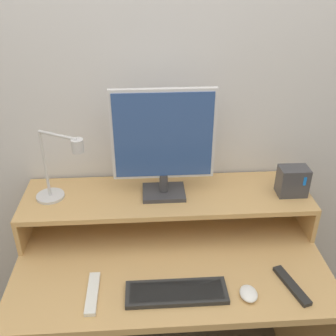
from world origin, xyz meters
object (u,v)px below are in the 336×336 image
router_dock (293,181)px  keyboard (176,292)px  mouse (249,294)px  remote_secondary (292,285)px  remote_control (93,293)px  monitor (163,142)px  desk_lamp (58,173)px

router_dock → keyboard: 0.68m
mouse → remote_secondary: bearing=11.1°
mouse → remote_secondary: size_ratio=0.41×
mouse → remote_control: size_ratio=0.42×
monitor → remote_control: size_ratio=2.41×
keyboard → remote_secondary: keyboard is taller
mouse → remote_secondary: 0.17m
keyboard → mouse: mouse is taller
router_dock → mouse: size_ratio=1.54×
monitor → desk_lamp: monitor is taller
keyboard → desk_lamp: bearing=139.4°
desk_lamp → remote_secondary: size_ratio=1.57×
desk_lamp → remote_secondary: 0.99m
monitor → router_dock: 0.57m
mouse → remote_secondary: (0.17, 0.03, -0.01)m
monitor → mouse: 0.65m
router_dock → remote_control: (-0.82, -0.36, -0.22)m
remote_control → keyboard: bearing=-3.2°
mouse → monitor: bearing=122.8°
router_dock → mouse: (-0.26, -0.40, -0.22)m
monitor → router_dock: size_ratio=3.69×
desk_lamp → router_dock: (0.96, -0.01, -0.07)m
monitor → desk_lamp: bearing=-176.7°
desk_lamp → keyboard: desk_lamp is taller
mouse → remote_control: 0.56m
keyboard → remote_control: keyboard is taller
monitor → remote_secondary: (0.45, -0.40, -0.41)m
keyboard → remote_control: (-0.30, 0.02, -0.00)m
remote_control → router_dock: bearing=23.6°
desk_lamp → remote_control: bearing=-68.2°
router_dock → remote_secondary: 0.44m
monitor → remote_secondary: monitor is taller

